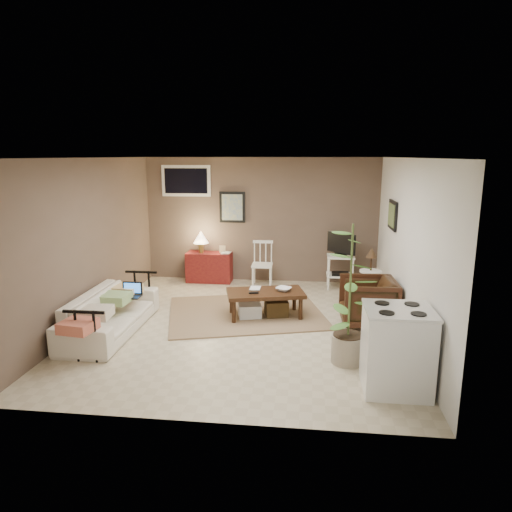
# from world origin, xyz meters

# --- Properties ---
(floor) EXTENTS (5.00, 5.00, 0.00)m
(floor) POSITION_xyz_m (0.00, 0.00, 0.00)
(floor) COLOR #C1B293
(floor) RESTS_ON ground
(art_back) EXTENTS (0.50, 0.03, 0.60)m
(art_back) POSITION_xyz_m (-0.55, 2.48, 1.45)
(art_back) COLOR black
(art_right) EXTENTS (0.03, 0.60, 0.45)m
(art_right) POSITION_xyz_m (2.23, 1.05, 1.52)
(art_right) COLOR black
(window) EXTENTS (0.96, 0.03, 0.60)m
(window) POSITION_xyz_m (-1.45, 2.48, 1.95)
(window) COLOR white
(rug) EXTENTS (2.76, 2.43, 0.02)m
(rug) POSITION_xyz_m (-0.03, 0.52, 0.01)
(rug) COLOR #83614C
(rug) RESTS_ON floor
(coffee_table) EXTENTS (1.27, 0.86, 0.44)m
(coffee_table) POSITION_xyz_m (0.29, 0.38, 0.24)
(coffee_table) COLOR #3A1C0F
(coffee_table) RESTS_ON floor
(sofa) EXTENTS (0.56, 1.93, 0.76)m
(sofa) POSITION_xyz_m (-1.80, -0.46, 0.38)
(sofa) COLOR beige
(sofa) RESTS_ON floor
(sofa_pillows) EXTENTS (0.37, 1.84, 0.13)m
(sofa_pillows) POSITION_xyz_m (-1.75, -0.68, 0.46)
(sofa_pillows) COLOR beige
(sofa_pillows) RESTS_ON sofa
(sofa_end_rails) EXTENTS (0.52, 1.93, 0.65)m
(sofa_end_rails) POSITION_xyz_m (-1.69, -0.46, 0.32)
(sofa_end_rails) COLOR black
(sofa_end_rails) RESTS_ON floor
(laptop) EXTENTS (0.30, 0.22, 0.20)m
(laptop) POSITION_xyz_m (-1.61, -0.13, 0.49)
(laptop) COLOR black
(laptop) RESTS_ON sofa
(red_console) EXTENTS (0.87, 0.39, 1.01)m
(red_console) POSITION_xyz_m (-1.00, 2.28, 0.35)
(red_console) COLOR maroon
(red_console) RESTS_ON floor
(spindle_chair) EXTENTS (0.39, 0.39, 0.85)m
(spindle_chair) POSITION_xyz_m (0.07, 2.13, 0.40)
(spindle_chair) COLOR white
(spindle_chair) RESTS_ON floor
(tv_stand) EXTENTS (0.49, 0.46, 1.05)m
(tv_stand) POSITION_xyz_m (1.53, 2.10, 0.55)
(tv_stand) COLOR white
(tv_stand) RESTS_ON floor
(side_table) EXTENTS (0.36, 0.36, 0.96)m
(side_table) POSITION_xyz_m (1.96, 1.21, 0.59)
(side_table) COLOR white
(side_table) RESTS_ON floor
(armchair) EXTENTS (0.74, 0.79, 0.78)m
(armchair) POSITION_xyz_m (1.80, 0.21, 0.39)
(armchair) COLOR black
(armchair) RESTS_ON floor
(potted_plant) EXTENTS (0.43, 0.43, 1.71)m
(potted_plant) POSITION_xyz_m (1.42, -1.06, 0.91)
(potted_plant) COLOR gray
(potted_plant) RESTS_ON floor
(stove) EXTENTS (0.69, 0.65, 0.91)m
(stove) POSITION_xyz_m (1.87, -1.65, 0.45)
(stove) COLOR white
(stove) RESTS_ON floor
(bowl) EXTENTS (0.23, 0.14, 0.22)m
(bowl) POSITION_xyz_m (0.57, 0.43, 0.53)
(bowl) COLOR #3A1C0F
(bowl) RESTS_ON coffee_table
(book_table) EXTENTS (0.16, 0.02, 0.22)m
(book_table) POSITION_xyz_m (0.05, 0.49, 0.52)
(book_table) COLOR #3A1C0F
(book_table) RESTS_ON coffee_table
(book_console) EXTENTS (0.17, 0.03, 0.23)m
(book_console) POSITION_xyz_m (-0.73, 2.25, 0.70)
(book_console) COLOR #3A1C0F
(book_console) RESTS_ON red_console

